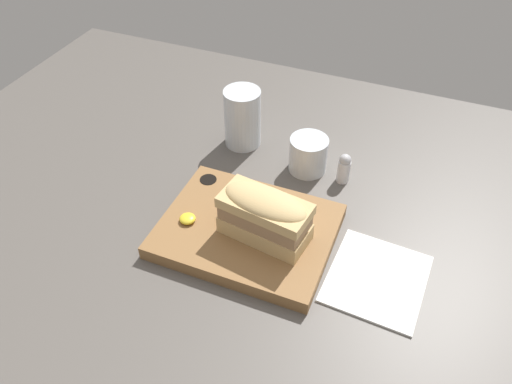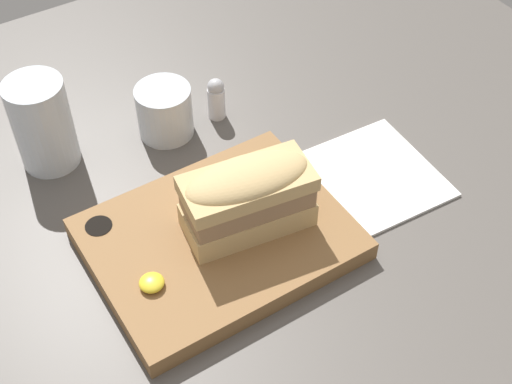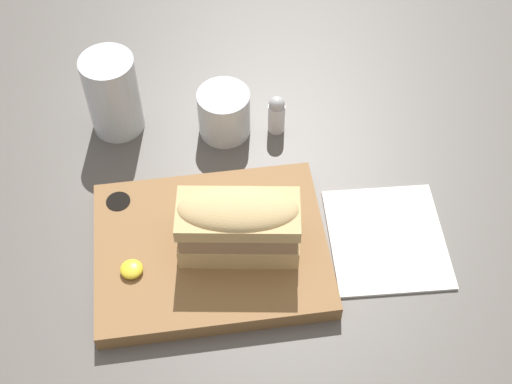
{
  "view_description": "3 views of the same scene",
  "coord_description": "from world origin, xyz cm",
  "px_view_note": "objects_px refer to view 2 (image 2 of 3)",
  "views": [
    {
      "loc": [
        27.28,
        -53.08,
        67.1
      ],
      "look_at": [
        4.54,
        3.04,
        10.87
      ],
      "focal_mm": 35.0,
      "sensor_mm": 36.0,
      "label": 1
    },
    {
      "loc": [
        -20.94,
        -46.57,
        68.39
      ],
      "look_at": [
        8.75,
        0.44,
        8.88
      ],
      "focal_mm": 50.0,
      "sensor_mm": 36.0,
      "label": 2
    },
    {
      "loc": [
        2.73,
        -48.97,
        80.18
      ],
      "look_at": [
        9.91,
        3.18,
        11.16
      ],
      "focal_mm": 50.0,
      "sensor_mm": 36.0,
      "label": 3
    }
  ],
  "objects_px": {
    "water_glass": "(44,129)",
    "salt_shaker": "(216,98)",
    "wine_glass": "(165,112)",
    "serving_board": "(218,239)",
    "sandwich": "(248,195)",
    "napkin": "(373,173)"
  },
  "relations": [
    {
      "from": "serving_board",
      "to": "napkin",
      "type": "height_order",
      "value": "serving_board"
    },
    {
      "from": "wine_glass",
      "to": "napkin",
      "type": "height_order",
      "value": "wine_glass"
    },
    {
      "from": "water_glass",
      "to": "napkin",
      "type": "xyz_separation_m",
      "value": [
        0.34,
        -0.25,
        -0.05
      ]
    },
    {
      "from": "serving_board",
      "to": "water_glass",
      "type": "xyz_separation_m",
      "value": [
        -0.11,
        0.25,
        0.04
      ]
    },
    {
      "from": "serving_board",
      "to": "wine_glass",
      "type": "xyz_separation_m",
      "value": [
        0.04,
        0.21,
        0.02
      ]
    },
    {
      "from": "water_glass",
      "to": "napkin",
      "type": "bearing_deg",
      "value": -36.05
    },
    {
      "from": "water_glass",
      "to": "salt_shaker",
      "type": "height_order",
      "value": "water_glass"
    },
    {
      "from": "sandwich",
      "to": "wine_glass",
      "type": "relative_size",
      "value": 2.06
    },
    {
      "from": "serving_board",
      "to": "sandwich",
      "type": "relative_size",
      "value": 1.88
    },
    {
      "from": "water_glass",
      "to": "salt_shaker",
      "type": "xyz_separation_m",
      "value": [
        0.23,
        -0.04,
        -0.02
      ]
    },
    {
      "from": "water_glass",
      "to": "wine_glass",
      "type": "distance_m",
      "value": 0.16
    },
    {
      "from": "serving_board",
      "to": "water_glass",
      "type": "bearing_deg",
      "value": 114.59
    },
    {
      "from": "sandwich",
      "to": "water_glass",
      "type": "bearing_deg",
      "value": 120.32
    },
    {
      "from": "water_glass",
      "to": "wine_glass",
      "type": "xyz_separation_m",
      "value": [
        0.15,
        -0.03,
        -0.02
      ]
    },
    {
      "from": "wine_glass",
      "to": "salt_shaker",
      "type": "height_order",
      "value": "wine_glass"
    },
    {
      "from": "wine_glass",
      "to": "napkin",
      "type": "relative_size",
      "value": 0.44
    },
    {
      "from": "water_glass",
      "to": "salt_shaker",
      "type": "relative_size",
      "value": 1.97
    },
    {
      "from": "napkin",
      "to": "salt_shaker",
      "type": "relative_size",
      "value": 2.72
    },
    {
      "from": "sandwich",
      "to": "salt_shaker",
      "type": "distance_m",
      "value": 0.23
    },
    {
      "from": "wine_glass",
      "to": "napkin",
      "type": "xyz_separation_m",
      "value": [
        0.19,
        -0.22,
        -0.03
      ]
    },
    {
      "from": "serving_board",
      "to": "salt_shaker",
      "type": "xyz_separation_m",
      "value": [
        0.12,
        0.2,
        0.02
      ]
    },
    {
      "from": "napkin",
      "to": "salt_shaker",
      "type": "distance_m",
      "value": 0.24
    }
  ]
}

